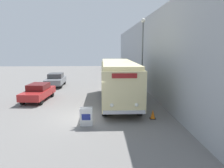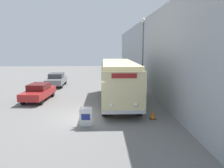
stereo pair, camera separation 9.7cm
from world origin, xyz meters
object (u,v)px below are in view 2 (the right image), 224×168
(parked_car_mid, at_px, (56,80))
(sign_board, at_px, (86,117))
(vintage_bus, at_px, (118,79))
(parked_car_near, at_px, (39,92))
(streetlamp, at_px, (143,48))
(traffic_cone, at_px, (153,114))

(parked_car_mid, bearing_deg, sign_board, -72.37)
(vintage_bus, height_order, parked_car_near, vintage_bus)
(vintage_bus, relative_size, sign_board, 9.29)
(vintage_bus, relative_size, streetlamp, 1.47)
(sign_board, bearing_deg, parked_car_near, 124.93)
(sign_board, xyz_separation_m, parked_car_mid, (-4.43, 13.28, 0.25))
(streetlamp, height_order, traffic_cone, streetlamp)
(vintage_bus, relative_size, traffic_cone, 17.08)
(sign_board, height_order, parked_car_near, parked_car_near)
(vintage_bus, height_order, sign_board, vintage_bus)
(vintage_bus, height_order, traffic_cone, vintage_bus)
(sign_board, relative_size, parked_car_mid, 0.25)
(sign_board, height_order, parked_car_mid, parked_car_mid)
(parked_car_mid, bearing_deg, traffic_cone, -55.92)
(sign_board, distance_m, traffic_cone, 4.21)
(vintage_bus, xyz_separation_m, sign_board, (-2.19, -5.45, -1.35))
(parked_car_mid, height_order, traffic_cone, parked_car_mid)
(sign_board, distance_m, streetlamp, 9.03)
(vintage_bus, distance_m, traffic_cone, 4.97)
(parked_car_near, bearing_deg, traffic_cone, -26.90)
(sign_board, relative_size, traffic_cone, 1.84)
(sign_board, xyz_separation_m, parked_car_near, (-4.46, 6.39, 0.21))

